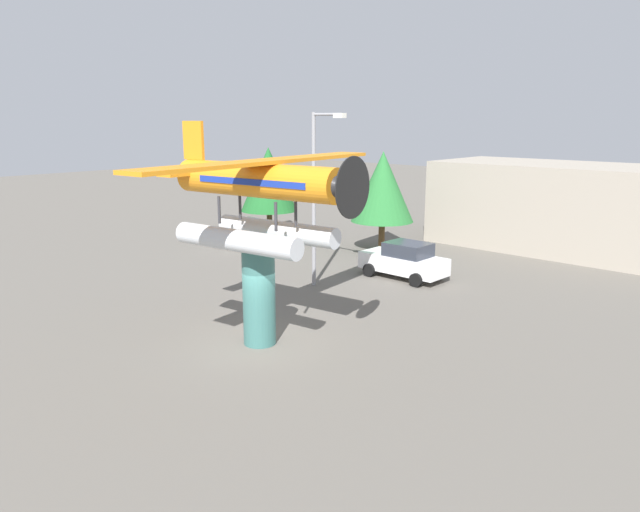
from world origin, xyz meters
TOP-DOWN VIEW (x-y plane):
  - ground_plane at (0.00, 0.00)m, footprint 140.00×140.00m
  - display_pedestal at (0.00, 0.00)m, footprint 1.10×1.10m
  - floatplane_monument at (0.13, 0.02)m, footprint 7.07×10.45m
  - car_near_silver at (-11.77, 9.48)m, footprint 4.20×2.02m
  - car_mid_white at (-1.34, 10.35)m, footprint 4.20×2.02m
  - streetlight_primary at (-3.48, 6.55)m, footprint 1.84×0.28m
  - storefront_building at (1.68, 22.00)m, footprint 14.66×6.75m
  - tree_west at (-14.00, 13.22)m, footprint 3.65×3.65m
  - tree_east at (-5.85, 14.51)m, footprint 3.57×3.57m

SIDE VIEW (x-z plane):
  - ground_plane at x=0.00m, z-range 0.00..0.00m
  - car_near_silver at x=-11.77m, z-range 0.00..1.76m
  - car_mid_white at x=-1.34m, z-range 0.00..1.76m
  - display_pedestal at x=0.00m, z-range 0.00..3.39m
  - storefront_building at x=1.68m, z-range 0.00..4.94m
  - tree_west at x=-14.00m, z-range 0.81..6.51m
  - tree_east at x=-5.85m, z-range 0.85..6.54m
  - streetlight_primary at x=-3.48m, z-range 0.63..8.37m
  - floatplane_monument at x=0.13m, z-range 3.06..7.06m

